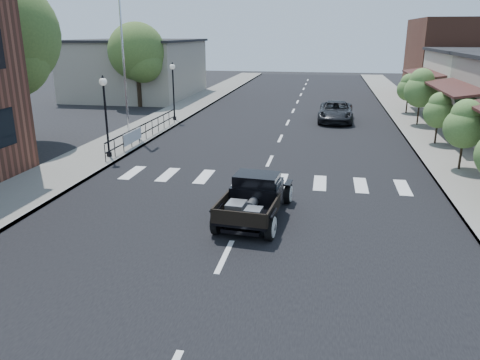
# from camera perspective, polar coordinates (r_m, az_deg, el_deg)

# --- Properties ---
(ground) EXTENTS (120.00, 120.00, 0.00)m
(ground) POSITION_cam_1_polar(r_m,az_deg,el_deg) (15.51, 0.49, -4.43)
(ground) COLOR black
(ground) RESTS_ON ground
(road) EXTENTS (14.00, 80.00, 0.02)m
(road) POSITION_cam_1_polar(r_m,az_deg,el_deg) (29.84, 5.52, 6.27)
(road) COLOR black
(road) RESTS_ON ground
(road_markings) EXTENTS (12.00, 60.00, 0.06)m
(road_markings) POSITION_cam_1_polar(r_m,az_deg,el_deg) (24.98, 4.48, 4.06)
(road_markings) COLOR silver
(road_markings) RESTS_ON ground
(sidewalk_left) EXTENTS (3.00, 80.00, 0.15)m
(sidewalk_left) POSITION_cam_1_polar(r_m,az_deg,el_deg) (31.69, -10.08, 6.86)
(sidewalk_left) COLOR gray
(sidewalk_left) RESTS_ON ground
(sidewalk_right) EXTENTS (3.00, 80.00, 0.15)m
(sidewalk_right) POSITION_cam_1_polar(r_m,az_deg,el_deg) (30.33, 21.79, 5.41)
(sidewalk_right) COLOR gray
(sidewalk_right) RESTS_ON ground
(low_building_left) EXTENTS (10.00, 12.00, 5.00)m
(low_building_left) POSITION_cam_1_polar(r_m,az_deg,el_deg) (45.77, -12.36, 13.02)
(low_building_left) COLOR #ABA28F
(low_building_left) RESTS_ON ground
(far_building_right) EXTENTS (11.00, 10.00, 7.00)m
(far_building_right) POSITION_cam_1_polar(r_m,az_deg,el_deg) (48.03, 26.90, 12.97)
(far_building_right) COLOR brown
(far_building_right) RESTS_ON ground
(railing) EXTENTS (0.08, 10.00, 1.00)m
(railing) POSITION_cam_1_polar(r_m,az_deg,el_deg) (26.58, -11.42, 6.02)
(railing) COLOR black
(railing) RESTS_ON sidewalk_left
(banner) EXTENTS (0.04, 2.20, 0.60)m
(banner) POSITION_cam_1_polar(r_m,az_deg,el_deg) (24.78, -12.91, 4.63)
(banner) COLOR silver
(banner) RESTS_ON sidewalk_left
(lamp_post_b) EXTENTS (0.36, 0.36, 3.81)m
(lamp_post_b) POSITION_cam_1_polar(r_m,az_deg,el_deg) (22.86, -16.02, 7.43)
(lamp_post_b) COLOR black
(lamp_post_b) RESTS_ON sidewalk_left
(lamp_post_c) EXTENTS (0.36, 0.36, 3.81)m
(lamp_post_c) POSITION_cam_1_polar(r_m,az_deg,el_deg) (32.03, -8.11, 10.65)
(lamp_post_c) COLOR black
(lamp_post_c) RESTS_ON sidewalk_left
(flagpole) EXTENTS (0.12, 0.12, 12.12)m
(flagpole) POSITION_cam_1_polar(r_m,az_deg,el_deg) (28.66, -14.31, 17.85)
(flagpole) COLOR silver
(flagpole) RESTS_ON sidewalk_left
(big_tree_near) EXTENTS (5.89, 5.89, 8.65)m
(big_tree_near) POSITION_cam_1_polar(r_m,az_deg,el_deg) (27.66, -26.84, 12.66)
(big_tree_near) COLOR #435F28
(big_tree_near) RESTS_ON ground
(big_tree_far) EXTENTS (4.52, 4.52, 6.63)m
(big_tree_far) POSITION_cam_1_polar(r_m,az_deg,el_deg) (39.23, -12.37, 13.52)
(big_tree_far) COLOR #435F28
(big_tree_far) RESTS_ON ground
(small_tree_b) EXTENTS (1.74, 1.74, 2.90)m
(small_tree_b) POSITION_cam_1_polar(r_m,az_deg,el_deg) (22.12, 25.59, 4.87)
(small_tree_b) COLOR #4C7435
(small_tree_b) RESTS_ON sidewalk_right
(small_tree_c) EXTENTS (1.56, 1.56, 2.60)m
(small_tree_c) POSITION_cam_1_polar(r_m,az_deg,el_deg) (26.89, 22.97, 6.85)
(small_tree_c) COLOR #4C7435
(small_tree_c) RESTS_ON sidewalk_right
(small_tree_d) EXTENTS (2.04, 2.04, 3.41)m
(small_tree_d) POSITION_cam_1_polar(r_m,az_deg,el_deg) (32.14, 21.09, 9.34)
(small_tree_d) COLOR #4C7435
(small_tree_d) RESTS_ON sidewalk_right
(small_tree_e) EXTENTS (1.63, 1.63, 2.72)m
(small_tree_e) POSITION_cam_1_polar(r_m,az_deg,el_deg) (36.73, 19.79, 9.82)
(small_tree_e) COLOR #4C7435
(small_tree_e) RESTS_ON sidewalk_right
(hotrod_pickup) EXTENTS (2.38, 4.46, 1.49)m
(hotrod_pickup) POSITION_cam_1_polar(r_m,az_deg,el_deg) (15.08, 1.88, -2.06)
(hotrod_pickup) COLOR black
(hotrod_pickup) RESTS_ON ground
(second_car) EXTENTS (2.37, 4.91, 1.35)m
(second_car) POSITION_cam_1_polar(r_m,az_deg,el_deg) (32.61, 11.59, 8.14)
(second_car) COLOR black
(second_car) RESTS_ON ground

